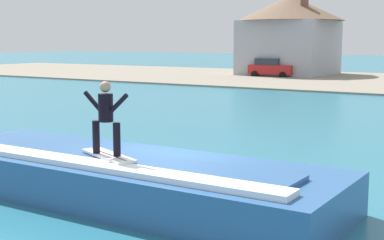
% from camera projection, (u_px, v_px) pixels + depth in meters
% --- Properties ---
extents(ground_plane, '(260.00, 260.00, 0.00)m').
position_uv_depth(ground_plane, '(167.00, 190.00, 13.48)').
color(ground_plane, '#24697F').
extents(wave_crest, '(10.36, 3.32, 1.04)m').
position_uv_depth(wave_crest, '(119.00, 176.00, 12.79)').
color(wave_crest, '#2C5891').
rests_on(wave_crest, ground_plane).
extents(surfboard, '(1.84, 1.10, 0.06)m').
position_uv_depth(surfboard, '(108.00, 156.00, 12.24)').
color(surfboard, white).
rests_on(surfboard, wave_crest).
extents(surfer, '(1.22, 0.32, 1.60)m').
position_uv_depth(surfer, '(106.00, 114.00, 12.07)').
color(surfer, black).
rests_on(surfer, surfboard).
extents(car_near_shore, '(4.50, 2.30, 1.86)m').
position_uv_depth(car_near_shore, '(272.00, 68.00, 54.60)').
color(car_near_shore, red).
rests_on(car_near_shore, ground_plane).
extents(house_with_chimney, '(10.95, 10.95, 8.20)m').
position_uv_depth(house_with_chimney, '(290.00, 31.00, 57.36)').
color(house_with_chimney, '#9EA3AD').
rests_on(house_with_chimney, ground_plane).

